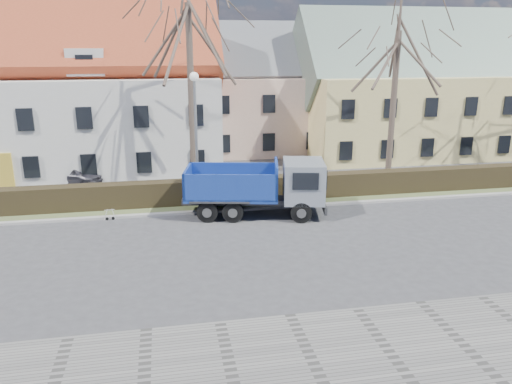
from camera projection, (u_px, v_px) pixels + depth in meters
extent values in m
plane|color=#3D3D3F|center=(255.00, 244.00, 21.42)|extent=(120.00, 120.00, 0.00)
cube|color=slate|center=(313.00, 363.00, 13.41)|extent=(80.00, 5.00, 0.08)
cube|color=#9C9994|center=(239.00, 209.00, 25.74)|extent=(80.00, 0.30, 0.12)
cube|color=#4F5D34|center=(234.00, 200.00, 27.25)|extent=(80.00, 3.00, 0.10)
cube|color=black|center=(235.00, 191.00, 26.89)|extent=(60.00, 0.90, 1.30)
imported|color=#38373F|center=(75.00, 174.00, 30.48)|extent=(3.77, 2.76, 1.19)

